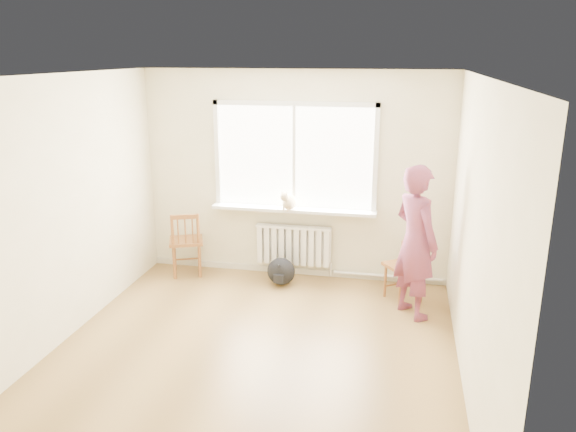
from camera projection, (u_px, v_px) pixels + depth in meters
The scene contains 13 objects.
floor at pixel (251, 357), 5.53m from camera, with size 4.50×4.50×0.00m, color olive.
ceiling at pixel (245, 76), 4.78m from camera, with size 4.50×4.50×0.00m, color white.
back_wall at pixel (295, 176), 7.27m from camera, with size 4.00×0.01×2.70m, color beige.
window at pixel (295, 153), 7.16m from camera, with size 2.12×0.05×1.42m.
windowsill at pixel (293, 209), 7.29m from camera, with size 2.15×0.22×0.04m, color white.
radiator at pixel (293, 245), 7.44m from camera, with size 1.00×0.12×0.55m.
heating_pipe at pixel (387, 276), 7.33m from camera, with size 0.04×0.04×1.40m, color silver.
baseboard at pixel (294, 271), 7.62m from camera, with size 4.00×0.03×0.08m, color beige.
chair_left at pixel (186, 244), 7.47m from camera, with size 0.56×0.55×0.88m.
chair_right at pixel (406, 269), 6.69m from camera, with size 0.55×0.55×0.82m.
person at pixel (416, 242), 6.21m from camera, with size 0.64×0.42×1.75m, color #CC4465.
cat at pixel (289, 201), 7.18m from camera, with size 0.25×0.39×0.27m.
backpack at pixel (281, 271), 7.22m from camera, with size 0.36×0.27×0.36m, color black.
Camera 1 is at (1.35, -4.74, 2.89)m, focal length 35.00 mm.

